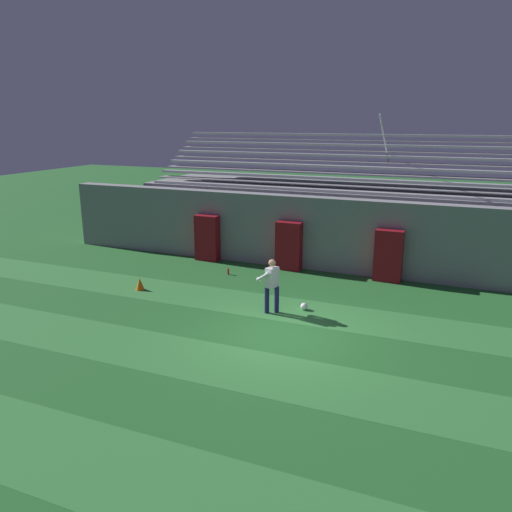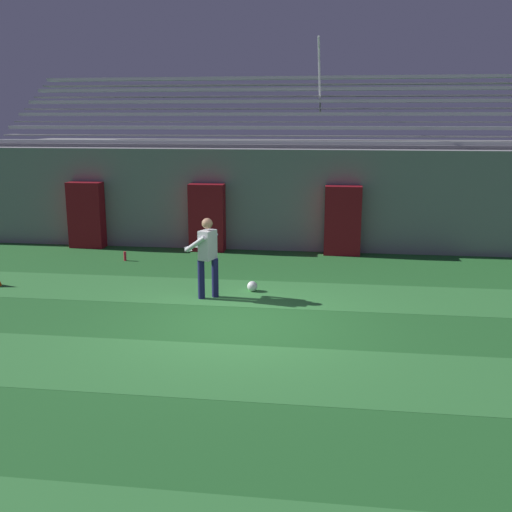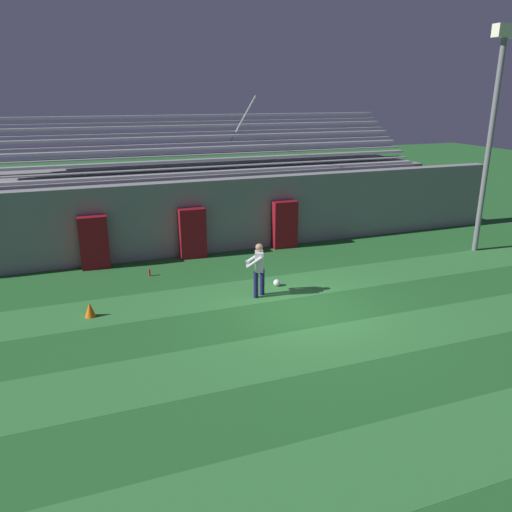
{
  "view_description": "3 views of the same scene",
  "coord_description": "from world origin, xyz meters",
  "px_view_note": "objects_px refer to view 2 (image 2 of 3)",
  "views": [
    {
      "loc": [
        3.99,
        -11.64,
        5.63
      ],
      "look_at": [
        -1.63,
        2.05,
        1.56
      ],
      "focal_mm": 35.0,
      "sensor_mm": 36.0,
      "label": 1
    },
    {
      "loc": [
        1.66,
        -10.14,
        3.63
      ],
      "look_at": [
        -0.01,
        2.31,
        0.73
      ],
      "focal_mm": 42.0,
      "sensor_mm": 36.0,
      "label": 2
    },
    {
      "loc": [
        -5.89,
        -11.65,
        5.87
      ],
      "look_at": [
        -0.63,
        2.49,
        0.96
      ],
      "focal_mm": 35.0,
      "sensor_mm": 36.0,
      "label": 3
    }
  ],
  "objects_px": {
    "water_bottle": "(125,256)",
    "padding_pillar_gate_right": "(343,221)",
    "soccer_ball": "(252,286)",
    "padding_pillar_gate_left": "(207,218)",
    "goalkeeper": "(207,253)",
    "padding_pillar_far_left": "(86,215)"
  },
  "relations": [
    {
      "from": "padding_pillar_far_left",
      "to": "soccer_ball",
      "type": "bearing_deg",
      "value": -35.88
    },
    {
      "from": "padding_pillar_far_left",
      "to": "goalkeeper",
      "type": "height_order",
      "value": "padding_pillar_far_left"
    },
    {
      "from": "padding_pillar_gate_right",
      "to": "padding_pillar_far_left",
      "type": "distance_m",
      "value": 7.24
    },
    {
      "from": "padding_pillar_gate_left",
      "to": "soccer_ball",
      "type": "height_order",
      "value": "padding_pillar_gate_left"
    },
    {
      "from": "soccer_ball",
      "to": "water_bottle",
      "type": "xyz_separation_m",
      "value": [
        -3.68,
        2.36,
        0.01
      ]
    },
    {
      "from": "padding_pillar_gate_right",
      "to": "water_bottle",
      "type": "distance_m",
      "value": 5.86
    },
    {
      "from": "padding_pillar_gate_left",
      "to": "goalkeeper",
      "type": "distance_m",
      "value": 4.54
    },
    {
      "from": "padding_pillar_far_left",
      "to": "water_bottle",
      "type": "bearing_deg",
      "value": -42.28
    },
    {
      "from": "padding_pillar_gate_left",
      "to": "goalkeeper",
      "type": "height_order",
      "value": "padding_pillar_gate_left"
    },
    {
      "from": "padding_pillar_gate_left",
      "to": "water_bottle",
      "type": "height_order",
      "value": "padding_pillar_gate_left"
    },
    {
      "from": "padding_pillar_gate_left",
      "to": "padding_pillar_gate_right",
      "type": "height_order",
      "value": "same"
    },
    {
      "from": "padding_pillar_gate_left",
      "to": "padding_pillar_far_left",
      "type": "height_order",
      "value": "same"
    },
    {
      "from": "water_bottle",
      "to": "soccer_ball",
      "type": "bearing_deg",
      "value": -32.66
    },
    {
      "from": "padding_pillar_gate_right",
      "to": "water_bottle",
      "type": "relative_size",
      "value": 7.79
    },
    {
      "from": "water_bottle",
      "to": "padding_pillar_gate_right",
      "type": "bearing_deg",
      "value": 14.84
    },
    {
      "from": "soccer_ball",
      "to": "water_bottle",
      "type": "relative_size",
      "value": 0.92
    },
    {
      "from": "goalkeeper",
      "to": "water_bottle",
      "type": "bearing_deg",
      "value": 133.87
    },
    {
      "from": "goalkeeper",
      "to": "padding_pillar_far_left",
      "type": "bearing_deg",
      "value": 135.22
    },
    {
      "from": "goalkeeper",
      "to": "water_bottle",
      "type": "height_order",
      "value": "goalkeeper"
    },
    {
      "from": "padding_pillar_gate_right",
      "to": "goalkeeper",
      "type": "distance_m",
      "value": 5.23
    },
    {
      "from": "padding_pillar_far_left",
      "to": "soccer_ball",
      "type": "xyz_separation_m",
      "value": [
        5.32,
        -3.85,
        -0.82
      ]
    },
    {
      "from": "padding_pillar_gate_right",
      "to": "water_bottle",
      "type": "height_order",
      "value": "padding_pillar_gate_right"
    }
  ]
}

